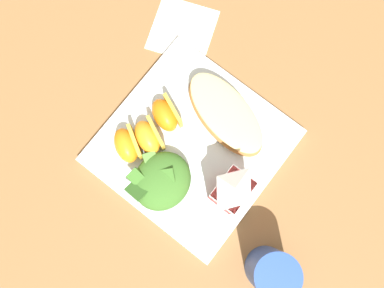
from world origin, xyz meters
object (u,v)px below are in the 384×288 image
at_px(orange_wedge_rear, 127,145).
at_px(green_salad_pile, 160,179).
at_px(milk_carton, 232,190).
at_px(orange_wedge_middle, 148,137).
at_px(cheesy_pizza_bread, 225,114).
at_px(drinking_blue_cup, 272,272).
at_px(orange_wedge_front, 166,115).
at_px(white_plate, 192,146).
at_px(paper_napkin, 183,30).

bearing_deg(orange_wedge_rear, green_salad_pile, 81.91).
xyz_separation_m(milk_carton, orange_wedge_middle, (0.01, -0.16, -0.04)).
xyz_separation_m(cheesy_pizza_bread, orange_wedge_middle, (0.11, -0.08, 0.00)).
bearing_deg(drinking_blue_cup, orange_wedge_front, -108.65).
bearing_deg(cheesy_pizza_bread, white_plate, -10.97).
distance_m(cheesy_pizza_bread, green_salad_pile, 0.15).
height_order(orange_wedge_front, paper_napkin, orange_wedge_front).
height_order(green_salad_pile, orange_wedge_rear, green_salad_pile).
bearing_deg(paper_napkin, orange_wedge_rear, 15.73).
bearing_deg(milk_carton, orange_wedge_rear, -76.77).
bearing_deg(white_plate, milk_carton, 74.82).
relative_size(cheesy_pizza_bread, orange_wedge_rear, 2.63).
xyz_separation_m(orange_wedge_middle, drinking_blue_cup, (0.05, 0.28, 0.01)).
height_order(orange_wedge_rear, drinking_blue_cup, drinking_blue_cup).
height_order(paper_napkin, drinking_blue_cup, drinking_blue_cup).
relative_size(cheesy_pizza_bread, orange_wedge_middle, 2.65).
distance_m(green_salad_pile, milk_carton, 0.12).
distance_m(cheesy_pizza_bread, orange_wedge_middle, 0.13).
height_order(cheesy_pizza_bread, milk_carton, milk_carton).
relative_size(green_salad_pile, paper_napkin, 0.91).
height_order(green_salad_pile, milk_carton, milk_carton).
bearing_deg(milk_carton, green_salad_pile, -62.14).
height_order(white_plate, cheesy_pizza_bread, cheesy_pizza_bread).
bearing_deg(milk_carton, orange_wedge_middle, -86.48).
bearing_deg(orange_wedge_middle, orange_wedge_front, -179.00).
distance_m(orange_wedge_front, drinking_blue_cup, 0.30).
height_order(orange_wedge_front, orange_wedge_middle, same).
xyz_separation_m(orange_wedge_front, orange_wedge_rear, (0.08, -0.02, 0.00)).
bearing_deg(green_salad_pile, white_plate, 177.11).
height_order(milk_carton, orange_wedge_rear, milk_carton).
relative_size(white_plate, cheesy_pizza_bread, 1.52).
xyz_separation_m(white_plate, paper_napkin, (-0.16, -0.15, -0.01)).
bearing_deg(white_plate, paper_napkin, -137.56).
xyz_separation_m(white_plate, orange_wedge_rear, (0.07, -0.08, 0.03)).
bearing_deg(orange_wedge_middle, orange_wedge_rear, -30.23).
relative_size(white_plate, green_salad_pile, 2.80).
xyz_separation_m(white_plate, orange_wedge_middle, (0.04, -0.06, 0.03)).
height_order(orange_wedge_middle, drinking_blue_cup, drinking_blue_cup).
distance_m(orange_wedge_front, orange_wedge_middle, 0.05).
xyz_separation_m(orange_wedge_front, paper_napkin, (-0.15, -0.08, -0.03)).
height_order(white_plate, orange_wedge_front, orange_wedge_front).
height_order(white_plate, paper_napkin, white_plate).
height_order(white_plate, green_salad_pile, green_salad_pile).
bearing_deg(milk_carton, white_plate, -105.18).
distance_m(white_plate, paper_napkin, 0.22).
bearing_deg(drinking_blue_cup, orange_wedge_middle, -99.80).
distance_m(white_plate, milk_carton, 0.12).
bearing_deg(milk_carton, drinking_blue_cup, 64.50).
xyz_separation_m(paper_napkin, drinking_blue_cup, (0.24, 0.37, 0.05)).
relative_size(cheesy_pizza_bread, milk_carton, 1.67).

